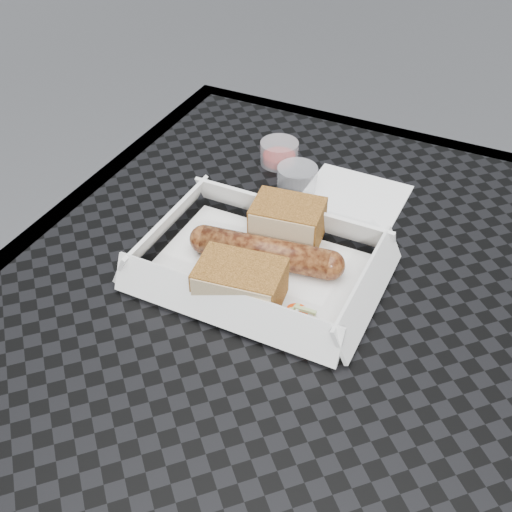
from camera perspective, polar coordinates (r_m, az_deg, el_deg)
The scene contains 9 objects.
patio_table at distance 0.69m, azimuth 8.77°, elevation -10.83°, with size 0.80×0.80×0.74m.
food_tray at distance 0.68m, azimuth 0.37°, elevation -1.31°, with size 0.22×0.15×0.00m, color white.
bratwurst at distance 0.68m, azimuth 0.85°, elevation 0.36°, with size 0.17×0.05×0.03m.
bread_near at distance 0.70m, azimuth 2.81°, elevation 3.01°, with size 0.08×0.05×0.05m, color #935B24.
bread_far at distance 0.63m, azimuth -1.42°, elevation -2.45°, with size 0.08×0.06×0.04m, color #935B24.
veg_garnish at distance 0.62m, azimuth 3.50°, elevation -5.75°, with size 0.03×0.03×0.00m.
napkin at distance 0.79m, azimuth 8.55°, elevation 5.00°, with size 0.12×0.12×0.00m, color white.
condiment_cup_sauce at distance 0.85m, azimuth 2.08°, elevation 9.16°, with size 0.05×0.05×0.03m, color #95100A.
condiment_cup_empty at distance 0.80m, azimuth 3.68°, elevation 6.92°, with size 0.05×0.05×0.03m, color silver.
Camera 1 is at (0.09, -0.43, 1.20)m, focal length 45.00 mm.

